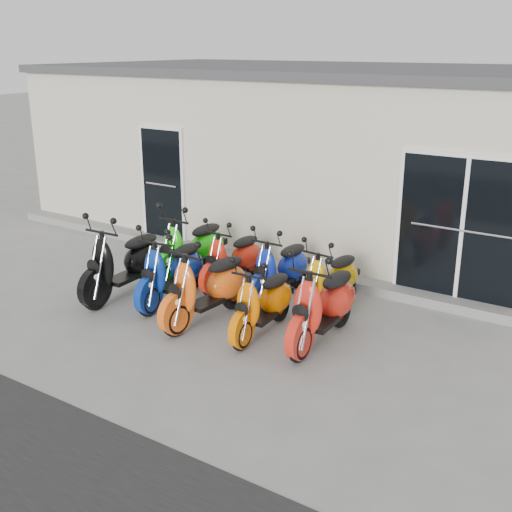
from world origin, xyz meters
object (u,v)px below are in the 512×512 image
at_px(scooter_back_red, 233,251).
at_px(scooter_back_yellow, 331,272).
at_px(scooter_back_green, 191,240).
at_px(scooter_front_black, 124,253).
at_px(scooter_front_orange_b, 263,293).
at_px(scooter_front_red, 324,294).
at_px(scooter_front_orange_a, 207,277).
at_px(scooter_front_blue, 172,262).
at_px(scooter_back_blue, 280,260).

height_order(scooter_back_red, scooter_back_yellow, scooter_back_red).
distance_m(scooter_back_green, scooter_back_red, 0.78).
bearing_deg(scooter_back_yellow, scooter_front_black, -150.89).
distance_m(scooter_front_orange_b, scooter_back_red, 1.91).
bearing_deg(scooter_back_yellow, scooter_front_red, -62.48).
xyz_separation_m(scooter_front_orange_a, scooter_front_red, (1.69, 0.29, 0.01)).
bearing_deg(scooter_front_orange_b, scooter_back_green, 148.32).
relative_size(scooter_front_black, scooter_front_orange_b, 1.19).
xyz_separation_m(scooter_front_orange_b, scooter_back_red, (-1.41, 1.28, 0.01)).
bearing_deg(scooter_front_black, scooter_front_orange_b, -2.72).
relative_size(scooter_front_black, scooter_front_orange_a, 1.05).
bearing_deg(scooter_back_red, scooter_front_orange_a, -67.66).
xyz_separation_m(scooter_front_orange_a, scooter_back_yellow, (1.24, 1.38, -0.09)).
bearing_deg(scooter_front_red, scooter_front_black, -177.87).
relative_size(scooter_front_blue, scooter_front_orange_b, 1.10).
xyz_separation_m(scooter_front_black, scooter_front_blue, (0.79, 0.21, -0.06)).
relative_size(scooter_front_blue, scooter_back_yellow, 1.11).
bearing_deg(scooter_front_blue, scooter_back_red, 65.07).
distance_m(scooter_front_black, scooter_back_yellow, 3.20).
xyz_separation_m(scooter_back_red, scooter_back_blue, (0.91, -0.01, 0.01)).
relative_size(scooter_back_green, scooter_back_red, 1.15).
relative_size(scooter_front_red, scooter_back_blue, 1.12).
height_order(scooter_front_black, scooter_front_orange_b, scooter_front_black).
distance_m(scooter_front_blue, scooter_back_blue, 1.66).
height_order(scooter_front_orange_b, scooter_back_yellow, scooter_front_orange_b).
bearing_deg(scooter_front_blue, scooter_front_black, -170.59).
distance_m(scooter_front_red, scooter_back_yellow, 1.18).
distance_m(scooter_front_blue, scooter_front_orange_a, 0.93).
height_order(scooter_front_orange_a, scooter_back_blue, scooter_front_orange_a).
xyz_separation_m(scooter_back_green, scooter_back_yellow, (2.52, 0.14, -0.10)).
bearing_deg(scooter_front_blue, scooter_back_yellow, 21.32).
bearing_deg(scooter_front_orange_a, scooter_back_blue, 78.61).
bearing_deg(scooter_front_red, scooter_back_yellow, 110.85).
bearing_deg(scooter_front_orange_b, scooter_front_blue, 169.74).
relative_size(scooter_front_orange_b, scooter_back_yellow, 1.02).
xyz_separation_m(scooter_front_red, scooter_back_blue, (-1.30, 1.05, -0.07)).
bearing_deg(scooter_front_orange_a, scooter_back_yellow, 52.83).
bearing_deg(scooter_back_red, scooter_front_red, -24.29).
distance_m(scooter_front_orange_a, scooter_front_red, 1.72).
distance_m(scooter_front_black, scooter_front_orange_a, 1.68).
distance_m(scooter_back_blue, scooter_back_yellow, 0.85).
bearing_deg(scooter_back_yellow, scooter_front_orange_b, -99.99).
bearing_deg(scooter_front_red, scooter_back_red, 152.65).
height_order(scooter_front_black, scooter_back_green, scooter_front_black).
bearing_deg(scooter_back_green, scooter_back_blue, 3.47).
distance_m(scooter_back_green, scooter_back_yellow, 2.53).
bearing_deg(scooter_front_black, scooter_front_red, 1.05).
bearing_deg(scooter_front_black, scooter_front_blue, 12.48).
bearing_deg(scooter_back_red, scooter_back_yellow, 2.07).
distance_m(scooter_front_black, scooter_back_blue, 2.43).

